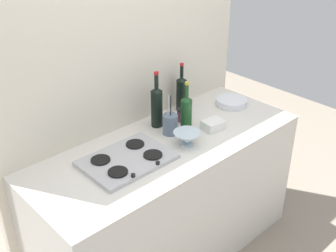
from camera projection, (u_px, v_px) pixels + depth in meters
ground_plane at (168, 251)px, 3.05m from camera, size 6.00×6.00×0.00m
counter_block at (168, 201)px, 2.83m from camera, size 1.80×0.70×0.90m
backsplash_panel at (128, 95)px, 2.77m from camera, size 1.90×0.06×2.19m
stovetop_hob at (127, 160)px, 2.43m from camera, size 0.50×0.36×0.04m
plate_stack at (231, 102)px, 3.07m from camera, size 0.22×0.22×0.05m
wine_bottle_leftmost at (186, 112)px, 2.72m from camera, size 0.07×0.07×0.33m
wine_bottle_mid_left at (157, 106)px, 2.74m from camera, size 0.08×0.08×0.38m
wine_bottle_mid_right at (181, 92)px, 2.96m from camera, size 0.07×0.07×0.35m
mixing_bowl at (187, 138)px, 2.58m from camera, size 0.17×0.17×0.09m
butter_dish at (213, 125)px, 2.76m from camera, size 0.15×0.12×0.06m
utensil_crock at (170, 124)px, 2.69m from camera, size 0.09×0.09×0.28m
condiment_jar_front at (182, 115)px, 2.85m from camera, size 0.07×0.07×0.09m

